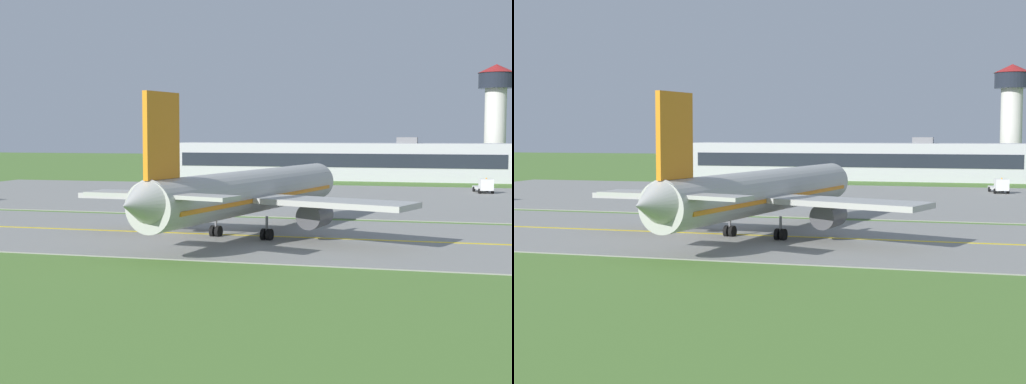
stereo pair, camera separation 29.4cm
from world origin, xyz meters
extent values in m
plane|color=#517A33|center=(0.00, 0.00, 0.00)|extent=(500.00, 500.00, 0.00)
cube|color=gray|center=(0.00, 0.00, 0.05)|extent=(240.00, 28.00, 0.10)
cube|color=gray|center=(10.00, 42.00, 0.05)|extent=(140.00, 52.00, 0.10)
cube|color=yellow|center=(0.00, 0.00, 0.11)|extent=(220.00, 0.60, 0.01)
cylinder|color=#ADADA8|center=(7.02, 0.21, 4.20)|extent=(10.56, 34.13, 4.00)
cone|color=#ADADA8|center=(10.58, 18.06, 4.20)|extent=(4.23, 3.29, 3.80)
cone|color=#ADADA8|center=(3.43, -17.84, 4.60)|extent=(3.96, 3.80, 3.40)
cube|color=orange|center=(7.02, 0.21, 3.70)|extent=(10.11, 31.47, 0.36)
cube|color=#1E232D|center=(10.15, 15.90, 4.90)|extent=(3.69, 2.43, 0.70)
cube|color=#ADADA8|center=(-1.74, -0.29, 3.70)|extent=(15.25, 5.65, 0.50)
cylinder|color=#47474C|center=(0.61, 1.28, 2.30)|extent=(2.92, 3.78, 2.30)
cylinder|color=black|center=(0.92, 2.85, 2.30)|extent=(2.11, 0.66, 2.10)
cube|color=#ADADA8|center=(14.93, -3.61, 3.70)|extent=(15.74, 9.48, 0.50)
cylinder|color=#47474C|center=(13.36, -1.25, 2.30)|extent=(2.92, 3.78, 2.30)
cylinder|color=black|center=(13.67, 0.31, 2.30)|extent=(2.11, 0.66, 2.10)
cube|color=orange|center=(4.10, -14.50, 9.45)|extent=(1.25, 4.39, 6.50)
cube|color=#ADADA8|center=(0.92, -14.07, 5.00)|extent=(6.19, 2.94, 0.30)
cube|color=#ADADA8|center=(7.19, -15.32, 5.00)|extent=(6.44, 4.07, 0.30)
cylinder|color=slate|center=(9.56, 12.96, 1.38)|extent=(0.24, 0.24, 1.65)
cylinder|color=black|center=(9.56, 12.96, 0.55)|extent=(0.56, 1.15, 1.10)
cylinder|color=slate|center=(4.08, -1.24, 1.38)|extent=(0.24, 0.24, 1.65)
cylinder|color=black|center=(3.81, -1.19, 0.55)|extent=(0.56, 1.15, 1.10)
cylinder|color=black|center=(4.35, -1.30, 0.55)|extent=(0.56, 1.15, 1.10)
cylinder|color=slate|center=(9.18, -2.26, 1.38)|extent=(0.24, 0.24, 1.65)
cylinder|color=black|center=(8.91, -2.21, 0.55)|extent=(0.56, 1.15, 1.10)
cylinder|color=black|center=(9.45, -2.31, 0.55)|extent=(0.56, 1.15, 1.10)
cube|color=silver|center=(30.47, 55.25, 1.50)|extent=(2.27, 2.10, 1.80)
cube|color=#1E232D|center=(30.60, 54.50, 1.81)|extent=(1.83, 0.42, 0.81)
cube|color=silver|center=(29.95, 58.41, 0.80)|extent=(2.82, 4.88, 0.40)
cylinder|color=orange|center=(30.47, 55.25, 2.50)|extent=(0.20, 0.20, 0.18)
cylinder|color=black|center=(31.46, 55.42, 0.45)|extent=(0.44, 0.94, 0.90)
cylinder|color=black|center=(29.49, 55.09, 0.45)|extent=(0.44, 0.94, 0.90)
cylinder|color=black|center=(30.83, 59.49, 0.45)|extent=(0.44, 0.94, 0.90)
cylinder|color=black|center=(28.76, 59.15, 0.45)|extent=(0.44, 0.94, 0.90)
cube|color=red|center=(-9.88, 38.30, 1.50)|extent=(2.69, 2.68, 1.80)
cube|color=#1E232D|center=(-10.40, 37.74, 1.81)|extent=(1.42, 1.35, 0.81)
cylinder|color=silver|center=(-7.83, 40.49, 1.75)|extent=(4.19, 4.29, 1.80)
cube|color=#383838|center=(-7.83, 40.49, 0.72)|extent=(4.41, 4.50, 0.24)
cylinder|color=orange|center=(-9.88, 38.30, 2.50)|extent=(0.20, 0.20, 0.18)
cylinder|color=black|center=(-9.15, 37.61, 0.45)|extent=(0.83, 0.86, 0.90)
cylinder|color=black|center=(-10.61, 38.98, 0.45)|extent=(0.83, 0.86, 0.90)
cylinder|color=black|center=(-6.49, 40.38, 0.45)|extent=(0.83, 0.86, 0.90)
cylinder|color=black|center=(-8.02, 41.82, 0.45)|extent=(0.83, 0.86, 0.90)
cube|color=#B2B2B7|center=(3.04, 85.82, 3.75)|extent=(67.60, 9.54, 7.50)
cube|color=#1E232D|center=(3.04, 81.00, 4.12)|extent=(64.90, 0.10, 2.70)
cube|color=slate|center=(16.56, 85.82, 8.10)|extent=(4.00, 4.00, 1.20)
cylinder|color=silver|center=(33.88, 97.32, 9.38)|extent=(4.40, 4.40, 18.76)
cylinder|color=#1E232D|center=(33.88, 97.32, 20.36)|extent=(7.20, 7.20, 3.20)
cone|color=maroon|center=(33.88, 97.32, 22.86)|extent=(7.60, 7.60, 1.80)
camera|label=1|loc=(24.97, -66.94, 9.72)|focal=52.64mm
camera|label=2|loc=(25.26, -66.86, 9.72)|focal=52.64mm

